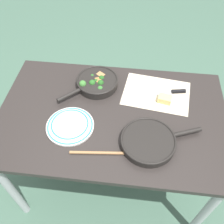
# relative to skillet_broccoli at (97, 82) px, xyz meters

# --- Properties ---
(ground_plane) EXTENTS (14.00, 14.00, 0.00)m
(ground_plane) POSITION_rel_skillet_broccoli_xyz_m (0.12, -0.22, -0.80)
(ground_plane) COLOR #476B56
(dining_table_red) EXTENTS (1.30, 0.81, 0.77)m
(dining_table_red) POSITION_rel_skillet_broccoli_xyz_m (0.12, -0.22, -0.12)
(dining_table_red) COLOR #2D2826
(dining_table_red) RESTS_ON ground_plane
(skillet_broccoli) EXTENTS (0.34, 0.32, 0.07)m
(skillet_broccoli) POSITION_rel_skillet_broccoli_xyz_m (0.00, 0.00, 0.00)
(skillet_broccoli) COLOR black
(skillet_broccoli) RESTS_ON dining_table_red
(skillet_eggs) EXTENTS (0.42, 0.28, 0.05)m
(skillet_eggs) POSITION_rel_skillet_broccoli_xyz_m (0.33, -0.39, -0.01)
(skillet_eggs) COLOR black
(skillet_eggs) RESTS_ON dining_table_red
(wooden_spoon) EXTENTS (0.41, 0.07, 0.02)m
(wooden_spoon) POSITION_rel_skillet_broccoli_xyz_m (0.19, -0.47, -0.02)
(wooden_spoon) COLOR #A87A4C
(wooden_spoon) RESTS_ON dining_table_red
(parchment_sheet) EXTENTS (0.43, 0.33, 0.00)m
(parchment_sheet) POSITION_rel_skillet_broccoli_xyz_m (0.37, -0.02, -0.03)
(parchment_sheet) COLOR beige
(parchment_sheet) RESTS_ON dining_table_red
(grater_knife) EXTENTS (0.26, 0.07, 0.02)m
(grater_knife) POSITION_rel_skillet_broccoli_xyz_m (0.45, -0.01, -0.02)
(grater_knife) COLOR silver
(grater_knife) RESTS_ON dining_table_red
(cheese_block) EXTENTS (0.09, 0.07, 0.04)m
(cheese_block) POSITION_rel_skillet_broccoli_xyz_m (0.42, -0.08, -0.01)
(cheese_block) COLOR #EFD67A
(cheese_block) RESTS_ON dining_table_red
(dinner_plate_stack) EXTENTS (0.26, 0.26, 0.03)m
(dinner_plate_stack) POSITION_rel_skillet_broccoli_xyz_m (-0.09, -0.33, -0.02)
(dinner_plate_stack) COLOR white
(dinner_plate_stack) RESTS_ON dining_table_red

